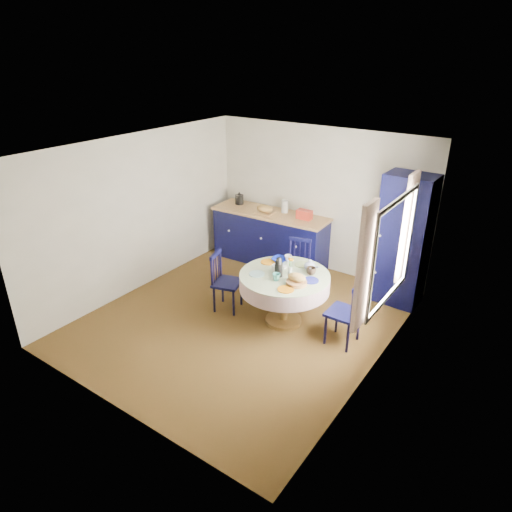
# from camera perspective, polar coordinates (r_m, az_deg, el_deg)

# --- Properties ---
(floor) EXTENTS (4.50, 4.50, 0.00)m
(floor) POSITION_cam_1_polar(r_m,az_deg,el_deg) (6.80, -1.77, -7.88)
(floor) COLOR black
(floor) RESTS_ON ground
(ceiling) EXTENTS (4.50, 4.50, 0.00)m
(ceiling) POSITION_cam_1_polar(r_m,az_deg,el_deg) (5.84, -2.10, 13.22)
(ceiling) COLOR white
(ceiling) RESTS_ON wall_back
(wall_back) EXTENTS (4.00, 0.02, 2.50)m
(wall_back) POSITION_cam_1_polar(r_m,az_deg,el_deg) (8.02, 7.77, 6.99)
(wall_back) COLOR silver
(wall_back) RESTS_ON floor
(wall_left) EXTENTS (0.02, 4.50, 2.50)m
(wall_left) POSITION_cam_1_polar(r_m,az_deg,el_deg) (7.51, -14.32, 5.20)
(wall_left) COLOR silver
(wall_left) RESTS_ON floor
(wall_right) EXTENTS (0.02, 4.50, 2.50)m
(wall_right) POSITION_cam_1_polar(r_m,az_deg,el_deg) (5.38, 15.48, -2.95)
(wall_right) COLOR silver
(wall_right) RESTS_ON floor
(window) EXTENTS (0.10, 1.74, 1.45)m
(window) POSITION_cam_1_polar(r_m,az_deg,el_deg) (5.53, 16.45, 0.90)
(window) COLOR white
(window) RESTS_ON wall_right
(kitchen_counter) EXTENTS (2.19, 0.77, 1.21)m
(kitchen_counter) POSITION_cam_1_polar(r_m,az_deg,el_deg) (8.34, 1.78, 2.41)
(kitchen_counter) COLOR black
(kitchen_counter) RESTS_ON floor
(pantry_cabinet) EXTENTS (0.72, 0.53, 2.03)m
(pantry_cabinet) POSITION_cam_1_polar(r_m,az_deg,el_deg) (7.18, 17.94, 1.82)
(pantry_cabinet) COLOR black
(pantry_cabinet) RESTS_ON floor
(dining_table) EXTENTS (1.27, 1.27, 1.05)m
(dining_table) POSITION_cam_1_polar(r_m,az_deg,el_deg) (6.43, 3.65, -3.31)
(dining_table) COLOR brown
(dining_table) RESTS_ON floor
(chair_left) EXTENTS (0.49, 0.50, 0.92)m
(chair_left) POSITION_cam_1_polar(r_m,az_deg,el_deg) (6.86, -3.90, -3.14)
(chair_left) COLOR black
(chair_left) RESTS_ON floor
(chair_far) EXTENTS (0.49, 0.47, 0.89)m
(chair_far) POSITION_cam_1_polar(r_m,az_deg,el_deg) (7.35, 5.17, -1.29)
(chair_far) COLOR black
(chair_far) RESTS_ON floor
(chair_right) EXTENTS (0.41, 0.43, 0.95)m
(chair_right) POSITION_cam_1_polar(r_m,az_deg,el_deg) (6.16, 11.25, -6.89)
(chair_right) COLOR black
(chair_right) RESTS_ON floor
(mug_a) EXTENTS (0.14, 0.14, 0.11)m
(mug_a) POSITION_cam_1_polar(r_m,az_deg,el_deg) (6.42, 2.52, -1.57)
(mug_a) COLOR silver
(mug_a) RESTS_ON dining_table
(mug_b) EXTENTS (0.11, 0.11, 0.10)m
(mug_b) POSITION_cam_1_polar(r_m,az_deg,el_deg) (6.19, 2.55, -2.65)
(mug_b) COLOR #337A75
(mug_b) RESTS_ON dining_table
(mug_c) EXTENTS (0.14, 0.14, 0.11)m
(mug_c) POSITION_cam_1_polar(r_m,az_deg,el_deg) (6.39, 6.90, -1.87)
(mug_c) COLOR black
(mug_c) RESTS_ON dining_table
(mug_d) EXTENTS (0.11, 0.11, 0.10)m
(mug_d) POSITION_cam_1_polar(r_m,az_deg,el_deg) (6.73, 4.03, -0.32)
(mug_d) COLOR silver
(mug_d) RESTS_ON dining_table
(cobalt_bowl) EXTENTS (0.23, 0.23, 0.06)m
(cobalt_bowl) POSITION_cam_1_polar(r_m,az_deg,el_deg) (6.74, 3.01, -0.49)
(cobalt_bowl) COLOR navy
(cobalt_bowl) RESTS_ON dining_table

